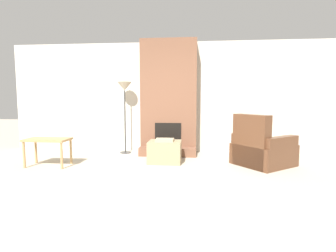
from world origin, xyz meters
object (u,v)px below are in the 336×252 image
(floor_lamp_left, at_px, (125,91))
(ottoman, at_px, (165,151))
(side_table, at_px, (48,142))
(armchair, at_px, (261,150))

(floor_lamp_left, bearing_deg, ottoman, -39.33)
(side_table, xyz_separation_m, floor_lamp_left, (1.14, 1.34, 0.99))
(armchair, distance_m, floor_lamp_left, 3.22)
(ottoman, bearing_deg, armchair, -1.86)
(armchair, distance_m, side_table, 4.04)
(armchair, xyz_separation_m, side_table, (-4.01, -0.44, 0.16))
(side_table, height_order, floor_lamp_left, floor_lamp_left)
(ottoman, relative_size, floor_lamp_left, 0.39)
(ottoman, xyz_separation_m, armchair, (1.85, -0.06, 0.07))
(armchair, height_order, floor_lamp_left, floor_lamp_left)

